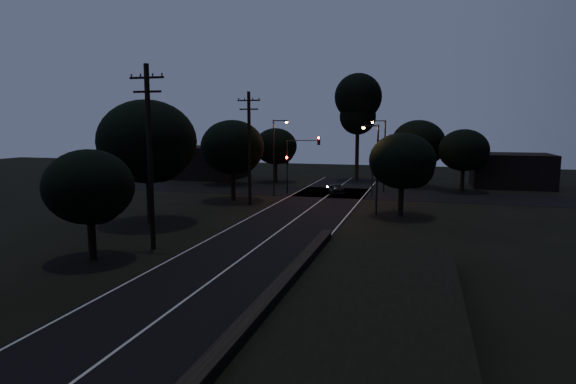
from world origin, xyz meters
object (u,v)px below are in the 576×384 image
Objects in this scene: utility_pole_far at (249,146)px; signal_left at (287,168)px; car at (336,189)px; utility_pole_mid at (150,155)px; signal_right at (372,170)px; streetlight_b at (383,151)px; tall_pine at (358,103)px; streetlight_a at (275,152)px; streetlight_c at (375,163)px; signal_mast at (302,154)px.

utility_pole_far reaches higher than signal_left.
car is (5.37, 0.11, -2.18)m from signal_left.
signal_right is at bearing 67.01° from utility_pole_mid.
streetlight_b is at bearing 80.00° from signal_right.
streetlight_b reaches higher than signal_left.
utility_pole_far is at bearing -99.94° from signal_left.
utility_pole_far is at bearing 90.00° from utility_pole_mid.
streetlight_a is at bearing -110.36° from tall_pine.
streetlight_c is (4.83, -25.00, -5.94)m from tall_pine.
streetlight_c is (1.23, -9.99, 1.51)m from signal_right.
streetlight_a is 13.72m from streetlight_c.
streetlight_a is at bearing 144.31° from streetlight_c.
utility_pole_mid is 23.04m from streetlight_a.
utility_pole_mid is at bearing -91.73° from streetlight_a.
signal_left is (-5.60, -15.01, -7.45)m from tall_pine.
car is (-5.06, 10.10, -3.70)m from streetlight_c.
car is (-4.54, -3.90, -3.98)m from streetlight_b.
signal_right is 7.66m from signal_mast.
signal_right is 0.55× the size of streetlight_c.
streetlight_a is at bearing -109.59° from signal_left.
car is (6.08, 2.10, -3.98)m from streetlight_a.
utility_pole_mid is at bearing -93.21° from signal_left.
signal_left is 9.20m from signal_right.
streetlight_a reaches higher than signal_left.
streetlight_c is at bearing -82.98° from signal_right.
car is at bearing 50.12° from utility_pole_far.
car is (-3.83, 0.11, -2.18)m from signal_right.
streetlight_c is (10.43, -9.99, 1.51)m from signal_left.
utility_pole_mid is at bearing 55.24° from car.
signal_right is 10.18m from streetlight_c.
utility_pole_mid reaches higher than streetlight_b.
utility_pole_mid is 25.19m from signal_left.
utility_pole_far is at bearing 170.40° from streetlight_c.
signal_left is at bearing -18.45° from car.
tall_pine is 1.78× the size of streetlight_a.
signal_right is (3.60, -15.01, -7.45)m from tall_pine.
streetlight_a and streetlight_b have the same top height.
signal_left is 5.80m from car.
signal_left is 0.55× the size of streetlight_c.
car is at bearing 19.08° from streetlight_a.
tall_pine is at bearing 69.54° from signal_left.
signal_mast is at bearing -154.01° from streetlight_b.
tall_pine is 17.14m from signal_right.
tall_pine is 3.48× the size of signal_right.
signal_right is at bearing -76.51° from tall_pine.
signal_mast is 13.28m from streetlight_c.
streetlight_b is at bearing 46.70° from utility_pole_far.
streetlight_a is (0.69, 23.00, -1.10)m from utility_pole_mid.
signal_left is at bearing 86.79° from utility_pole_mid.
streetlight_c is at bearing -43.76° from signal_left.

